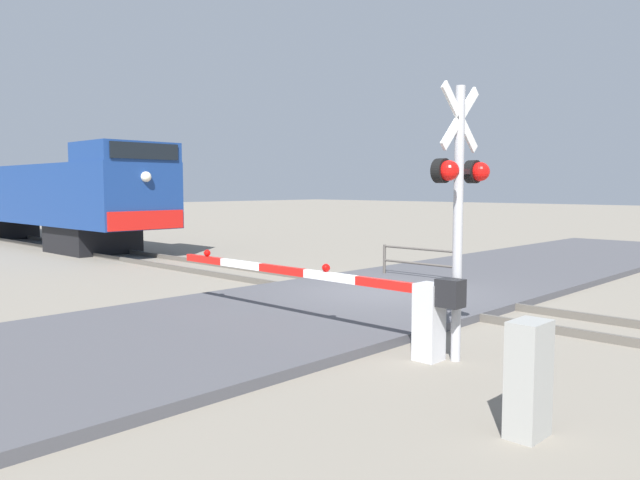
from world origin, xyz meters
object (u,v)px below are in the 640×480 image
utility_cabinet (528,379)px  guard_railing (419,260)px  locomotive (42,197)px  crossing_gate (377,299)px  crossing_signal (460,192)px

utility_cabinet → guard_railing: size_ratio=0.50×
guard_railing → utility_cabinet: bearing=-138.9°
utility_cabinet → guard_railing: (7.59, 6.61, 0.02)m
utility_cabinet → locomotive: bearing=78.1°
crossing_gate → utility_cabinet: (-1.65, -3.28, -0.19)m
crossing_gate → guard_railing: (5.94, 3.34, -0.18)m
locomotive → guard_railing: locomotive is taller
crossing_gate → utility_cabinet: crossing_gate is taller
guard_railing → crossing_signal: bearing=-140.9°
locomotive → crossing_gate: size_ratio=2.73×
crossing_gate → guard_railing: 6.82m
crossing_signal → utility_cabinet: (-1.90, -1.98, -1.87)m
locomotive → guard_railing: (2.34, -18.32, -1.47)m
crossing_gate → guard_railing: bearing=29.3°
utility_cabinet → guard_railing: 10.06m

